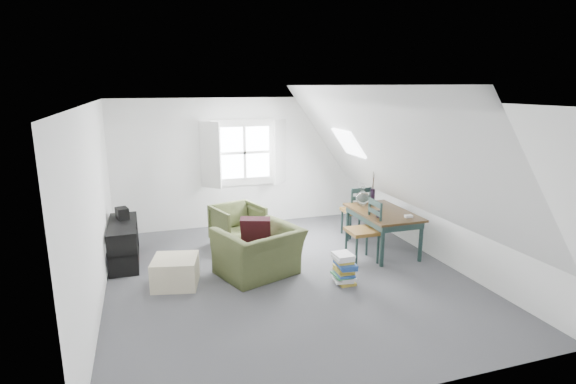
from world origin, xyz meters
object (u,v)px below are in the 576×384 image
object	(u,v)px
ottoman	(176,272)
magazine_stack	(344,268)
media_shelf	(124,245)
dining_chair_far	(356,210)
armchair_near	(259,275)
dining_table	(383,216)
armchair_far	(238,245)
dining_chair_near	(365,230)

from	to	relation	value
ottoman	magazine_stack	xyz separation A→B (m)	(2.26, -0.66, 0.02)
ottoman	media_shelf	world-z (taller)	media_shelf
ottoman	dining_chair_far	world-z (taller)	dining_chair_far
armchair_near	dining_table	distance (m)	2.32
armchair_near	armchair_far	bearing A→B (deg)	-109.31
ottoman	dining_chair_near	world-z (taller)	dining_chair_near
ottoman	dining_chair_far	bearing A→B (deg)	18.78
ottoman	dining_chair_near	size ratio (longest dim) A/B	0.61
dining_chair_far	dining_chair_near	bearing A→B (deg)	79.48
armchair_far	magazine_stack	xyz separation A→B (m)	(1.10, -2.00, 0.22)
armchair_near	dining_table	bearing A→B (deg)	168.32
ottoman	dining_chair_near	bearing A→B (deg)	0.34
ottoman	dining_chair_far	xyz separation A→B (m)	(3.34, 1.13, 0.30)
dining_table	armchair_near	bearing A→B (deg)	-169.45
ottoman	dining_table	distance (m)	3.45
dining_chair_near	media_shelf	xyz separation A→B (m)	(-3.62, 1.06, -0.22)
dining_chair_near	dining_chair_far	bearing A→B (deg)	177.59
magazine_stack	media_shelf	bearing A→B (deg)	149.61
ottoman	media_shelf	size ratio (longest dim) A/B	0.47
armchair_near	dining_chair_far	world-z (taller)	dining_chair_far
dining_chair_far	magazine_stack	distance (m)	2.11
dining_chair_far	armchair_near	bearing A→B (deg)	37.97
media_shelf	dining_table	bearing A→B (deg)	-12.93
ottoman	magazine_stack	size ratio (longest dim) A/B	1.39
dining_table	magazine_stack	bearing A→B (deg)	-137.57
dining_table	dining_chair_far	bearing A→B (deg)	97.07
dining_table	magazine_stack	size ratio (longest dim) A/B	3.21
dining_chair_far	ottoman	bearing A→B (deg)	28.53
media_shelf	magazine_stack	distance (m)	3.44
dining_table	media_shelf	xyz separation A→B (m)	(-4.11, 0.76, -0.31)
media_shelf	magazine_stack	size ratio (longest dim) A/B	2.93
dining_table	armchair_far	bearing A→B (deg)	157.49
armchair_far	magazine_stack	world-z (taller)	magazine_stack
media_shelf	armchair_far	bearing A→B (deg)	5.46
armchair_near	ottoman	xyz separation A→B (m)	(-1.19, 0.02, 0.20)
dining_table	media_shelf	size ratio (longest dim) A/B	1.10
dining_chair_near	ottoman	bearing A→B (deg)	-71.80
dining_chair_far	media_shelf	distance (m)	4.04
armchair_far	dining_table	xyz separation A→B (m)	(2.24, -1.02, 0.60)
armchair_far	dining_chair_near	xyz separation A→B (m)	(1.76, -1.32, 0.51)
dining_chair_far	media_shelf	size ratio (longest dim) A/B	0.76
ottoman	dining_chair_near	xyz separation A→B (m)	(2.92, 0.02, 0.31)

